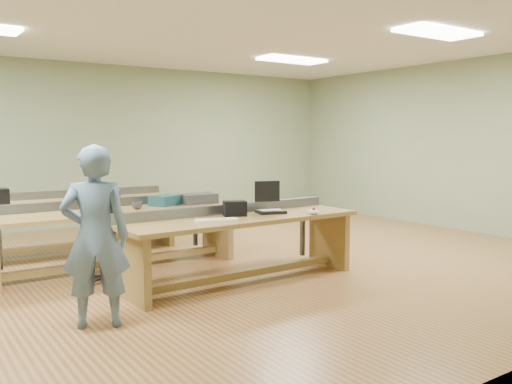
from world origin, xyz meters
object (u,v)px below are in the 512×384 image
Objects in this scene: workbench_mid at (116,225)px; camera_bag at (235,208)px; workbench_back at (60,214)px; parts_bin_teal at (166,200)px; person at (95,237)px; mug at (137,205)px; workbench_front at (242,234)px; task_chair at (104,249)px; laptop_base at (271,212)px; drinks_can at (114,206)px; parts_bin_grey at (198,199)px.

workbench_mid is 12.10× the size of camera_bag.
workbench_back is at bearing 135.60° from camera_bag.
parts_bin_teal is (1.02, -1.33, 0.25)m from workbench_back.
person is 12.95× the size of mug.
workbench_front is 1.60m from task_chair.
laptop_base is 1.90m from drinks_can.
laptop_base is 0.32× the size of task_chair.
workbench_mid is at bearing -176.04° from parts_bin_teal.
workbench_back is 3.31× the size of task_chair.
workbench_front is 1.48m from parts_bin_teal.
person is 1.60× the size of task_chair.
person is 1.63m from task_chair.
parts_bin_teal is at bearing 34.85° from task_chair.
workbench_back is at bearing 136.92° from parts_bin_grey.
task_chair is (-1.28, 0.94, -0.19)m from workbench_front.
parts_bin_teal reaches higher than workbench_mid.
parts_bin_grey is at bearing -115.85° from person.
workbench_front is at bearing -48.71° from camera_bag.
workbench_back is at bearing 110.70° from mug.
laptop_base is 1.56m from parts_bin_teal.
task_chair is at bearing 165.97° from camera_bag.
workbench_front is 0.93× the size of workbench_mid.
task_chair is (-1.25, 0.85, -0.47)m from camera_bag.
parts_bin_grey reaches higher than laptop_base.
laptop_base is (0.44, 0.04, 0.21)m from workbench_front.
workbench_front is 9.09× the size of laptop_base.
parts_bin_grey is at bearing 116.72° from laptop_base.
person is at bearing -150.00° from laptop_base.
person is at bearing -101.58° from task_chair.
person is 3.30× the size of parts_bin_grey.
workbench_back is at bearing 138.44° from laptop_base.
mug is 0.96× the size of drinks_can.
person is at bearing -97.04° from workbench_back.
task_chair reaches higher than workbench_front.
task_chair reaches higher than drinks_can.
camera_bag is 2.07× the size of mug.
task_chair is at bearing -89.92° from person.
camera_bag reaches higher than workbench_front.
camera_bag is 0.53× the size of parts_bin_grey.
workbench_back is at bearing -78.62° from person.
workbench_front is 0.87× the size of workbench_back.
camera_bag is at bearing -49.00° from drinks_can.
laptop_base is at bearing -18.61° from task_chair.
laptop_base is 1.36m from parts_bin_grey.
workbench_mid is 8.08× the size of parts_bin_teal.
workbench_front is 0.30m from camera_bag.
task_chair reaches higher than parts_bin_teal.
person is 2.11m from mug.
camera_bag is 1.38m from mug.
workbench_back is 8.62× the size of parts_bin_teal.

